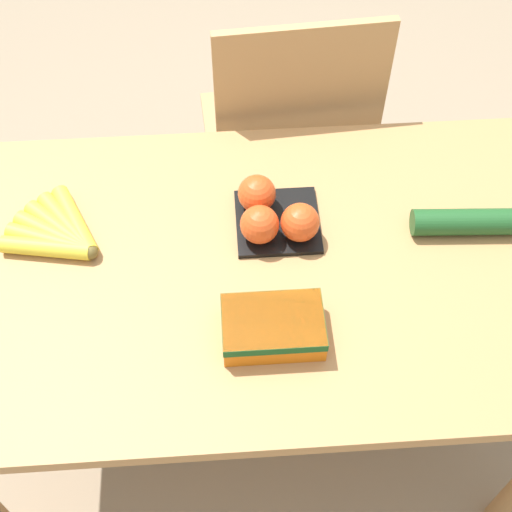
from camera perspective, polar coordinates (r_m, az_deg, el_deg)
ground_plane at (r=1.99m, az=-0.00°, el=-12.85°), size 12.00×12.00×0.00m
dining_table at (r=1.44m, az=-0.00°, el=-3.27°), size 1.29×0.73×0.73m
chair at (r=1.89m, az=2.59°, el=8.86°), size 0.45×0.43×0.95m
banana_bunch at (r=1.43m, az=-15.48°, el=1.76°), size 0.19×0.18×0.03m
tomato_pack at (r=1.38m, az=1.37°, el=3.31°), size 0.16×0.16×0.09m
carrot_bag at (r=1.24m, az=1.36°, el=-5.61°), size 0.18×0.12×0.06m
cucumber_near at (r=1.44m, az=16.41°, el=2.63°), size 0.21×0.06×0.05m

